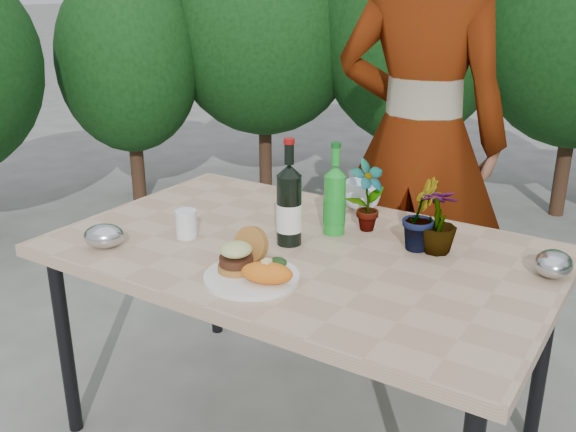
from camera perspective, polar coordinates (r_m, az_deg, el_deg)
The scene contains 17 objects.
patio_table at distance 2.13m, azimuth 1.17°, elevation -4.12°, with size 1.60×1.00×0.75m.
shrub_hedge at distance 3.46m, azimuth 15.95°, elevation 12.88°, with size 7.00×5.08×2.21m.
dinner_plate at distance 1.87m, azimuth -3.24°, elevation -5.45°, with size 0.28×0.28×0.01m, color white.
burger_stack at distance 1.90m, azimuth -4.29°, elevation -3.40°, with size 0.11×0.16×0.11m.
sweet_potato at distance 1.81m, azimuth -1.88°, elevation -5.09°, with size 0.15×0.08×0.06m, color orange.
grilled_veg at distance 1.93m, azimuth -1.22°, elevation -4.03°, with size 0.08×0.05×0.03m.
wine_bottle at distance 2.08m, azimuth 0.10°, elevation 0.88°, with size 0.09×0.09×0.35m.
sparkling_water at distance 2.18m, azimuth 4.16°, elevation 1.35°, with size 0.08×0.08×0.32m.
plastic_cup at distance 2.19m, azimuth -9.02°, elevation -0.69°, with size 0.07×0.07×0.10m, color silver.
seedling_left at distance 2.21m, azimuth 7.06°, elevation 1.78°, with size 0.13×0.09×0.25m, color #26571D.
seedling_mid at distance 2.09m, azimuth 11.64°, elevation 0.15°, with size 0.13×0.10×0.23m, color #2A561D.
seedling_right at distance 2.08m, azimuth 13.23°, elevation -0.39°, with size 0.12×0.12×0.21m, color #1E531C.
blue_bowl at distance 2.44m, azimuth 6.59°, elevation 1.84°, with size 0.14×0.14×0.11m, color white.
foil_packet_left at distance 2.16m, azimuth -16.04°, elevation -1.72°, with size 0.13×0.11×0.08m, color #B4B7BB.
foil_packet_right at distance 2.03m, azimuth 22.53°, elevation -3.94°, with size 0.13×0.11×0.08m, color #ACAEB3.
person at distance 2.67m, azimuth 11.58°, elevation 6.64°, with size 0.70×0.46×1.92m, color #8F5D47.
terracotta_pot at distance 4.69m, azimuth -4.15°, elevation 1.54°, with size 0.17×0.17×0.14m.
Camera 1 is at (1.01, -1.65, 1.57)m, focal length 40.00 mm.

